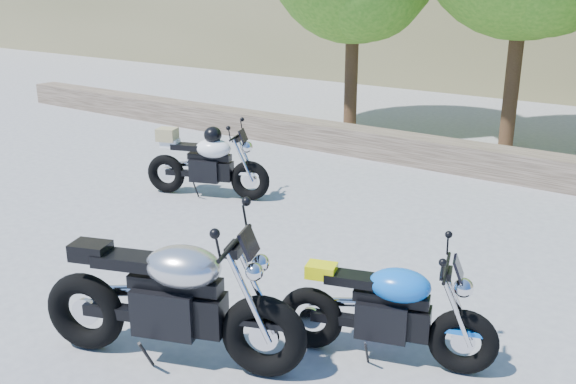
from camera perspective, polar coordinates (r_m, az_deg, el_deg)
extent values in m
plane|color=gray|center=(7.28, -5.87, -7.36)|extent=(90.00, 90.00, 0.00)
cube|color=#483C30|center=(11.65, 12.03, 3.55)|extent=(22.00, 0.55, 0.50)
cylinder|color=#382314|center=(14.01, 5.68, 11.57)|extent=(0.28, 0.28, 3.02)
cylinder|color=#382314|center=(13.09, 19.48, 10.90)|extent=(0.28, 0.28, 3.36)
torus|color=black|center=(5.40, -2.15, -12.71)|extent=(0.75, 0.43, 0.73)
torus|color=black|center=(6.02, -17.54, -10.09)|extent=(0.75, 0.43, 0.73)
cylinder|color=silver|center=(5.40, -2.15, -12.71)|extent=(0.25, 0.13, 0.25)
cylinder|color=silver|center=(6.02, -17.54, -10.09)|extent=(0.25, 0.13, 0.25)
cube|color=black|center=(5.60, -10.60, -10.17)|extent=(0.63, 0.51, 0.41)
cube|color=black|center=(5.46, -9.99, -7.98)|extent=(0.81, 0.45, 0.11)
ellipsoid|color=silver|center=(5.36, -9.30, -6.56)|extent=(0.77, 0.64, 0.35)
cube|color=black|center=(5.57, -14.06, -5.90)|extent=(0.62, 0.43, 0.10)
cube|color=black|center=(5.72, -17.13, -5.03)|extent=(0.38, 0.33, 0.15)
cylinder|color=black|center=(5.09, -4.72, -4.50)|extent=(0.30, 0.72, 0.04)
sphere|color=silver|center=(5.12, -2.72, -6.71)|extent=(0.21, 0.21, 0.21)
torus|color=black|center=(9.57, -3.39, 1.03)|extent=(0.62, 0.35, 0.61)
torus|color=black|center=(10.07, -10.77, 1.61)|extent=(0.62, 0.35, 0.61)
cylinder|color=silver|center=(9.57, -3.39, 1.03)|extent=(0.21, 0.11, 0.21)
cylinder|color=silver|center=(10.07, -10.77, 1.61)|extent=(0.21, 0.11, 0.21)
cube|color=black|center=(9.77, -7.30, 1.97)|extent=(0.52, 0.42, 0.34)
cube|color=black|center=(9.69, -6.99, 3.13)|extent=(0.67, 0.37, 0.09)
ellipsoid|color=white|center=(9.64, -6.65, 3.86)|extent=(0.64, 0.53, 0.29)
cube|color=black|center=(9.79, -8.93, 4.00)|extent=(0.52, 0.36, 0.09)
cube|color=white|center=(9.90, -10.45, 4.30)|extent=(0.31, 0.27, 0.12)
cylinder|color=black|center=(9.45, -4.56, 5.01)|extent=(0.24, 0.60, 0.03)
sphere|color=silver|center=(9.44, -3.67, 4.01)|extent=(0.17, 0.17, 0.17)
ellipsoid|color=black|center=(9.59, -6.70, 5.07)|extent=(0.34, 0.35, 0.25)
cube|color=#9C8D5A|center=(9.89, -10.69, 5.05)|extent=(0.35, 0.33, 0.19)
torus|color=black|center=(5.65, 15.29, -12.73)|extent=(0.60, 0.31, 0.58)
torus|color=black|center=(5.81, 2.02, -11.11)|extent=(0.60, 0.31, 0.58)
cylinder|color=silver|center=(5.65, 15.29, -12.73)|extent=(0.20, 0.10, 0.20)
cylinder|color=silver|center=(5.81, 2.02, -11.11)|extent=(0.20, 0.10, 0.20)
cube|color=black|center=(5.64, 8.41, -11.00)|extent=(0.50, 0.39, 0.33)
cube|color=black|center=(5.54, 9.17, -9.27)|extent=(0.65, 0.33, 0.09)
ellipsoid|color=blue|center=(5.47, 9.90, -8.16)|extent=(0.61, 0.50, 0.28)
cube|color=black|center=(5.53, 5.75, -7.67)|extent=(0.50, 0.33, 0.08)
cube|color=yellow|center=(5.57, 2.99, -6.99)|extent=(0.30, 0.25, 0.12)
cylinder|color=black|center=(5.36, 13.91, -6.57)|extent=(0.21, 0.58, 0.03)
sphere|color=silver|center=(5.42, 15.34, -8.21)|extent=(0.16, 0.16, 0.16)
cube|color=black|center=(6.24, 8.89, -10.23)|extent=(0.28, 0.21, 0.37)
cube|color=#980F0C|center=(6.20, 8.30, -11.48)|extent=(0.21, 0.05, 0.16)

